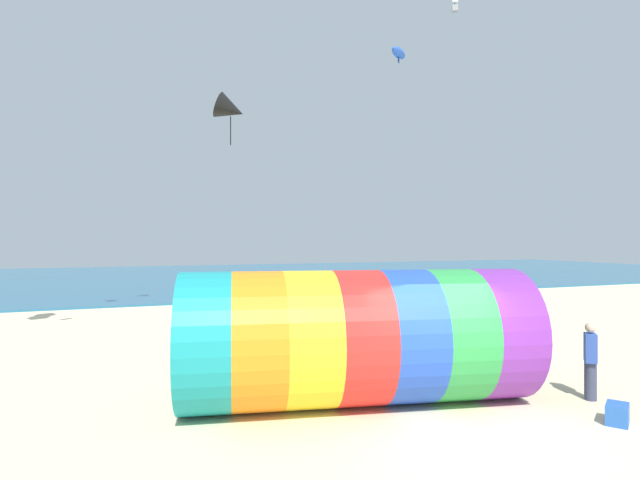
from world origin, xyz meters
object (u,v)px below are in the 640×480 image
(giant_inflatable_tube, at_px, (357,337))
(kite_blue_parafoil, at_px, (399,53))
(kite_white_box, at_px, (455,4))
(bystander_near_water, at_px, (455,306))
(kite_black_delta, at_px, (231,109))
(kite_handler, at_px, (590,361))
(cooler_box, at_px, (617,414))

(giant_inflatable_tube, distance_m, kite_blue_parafoil, 18.79)
(giant_inflatable_tube, relative_size, kite_blue_parafoil, 5.11)
(kite_white_box, bearing_deg, bystander_near_water, -126.69)
(kite_black_delta, bearing_deg, kite_handler, -51.17)
(kite_handler, xyz_separation_m, cooler_box, (-0.73, -1.18, -0.65))
(kite_blue_parafoil, height_order, bystander_near_water, kite_blue_parafoil)
(kite_white_box, bearing_deg, giant_inflatable_tube, -133.32)
(kite_handler, bearing_deg, kite_white_box, 63.45)
(kite_handler, xyz_separation_m, kite_white_box, (6.95, 13.91, 14.85))
(kite_handler, height_order, bystander_near_water, bystander_near_water)
(kite_blue_parafoil, relative_size, cooler_box, 2.81)
(kite_handler, relative_size, kite_blue_parafoil, 1.12)
(kite_white_box, bearing_deg, kite_black_delta, -153.94)
(bystander_near_water, xyz_separation_m, cooler_box, (-3.32, -9.23, -0.68))
(kite_white_box, height_order, cooler_box, kite_white_box)
(kite_blue_parafoil, height_order, cooler_box, kite_blue_parafoil)
(giant_inflatable_tube, height_order, bystander_near_water, giant_inflatable_tube)
(giant_inflatable_tube, xyz_separation_m, bystander_near_water, (7.25, 6.46, -0.51))
(kite_handler, bearing_deg, giant_inflatable_tube, 161.01)
(kite_black_delta, distance_m, cooler_box, 12.50)
(giant_inflatable_tube, xyz_separation_m, kite_white_box, (11.61, 12.31, 14.31))
(bystander_near_water, bearing_deg, kite_blue_parafoil, 79.87)
(giant_inflatable_tube, bearing_deg, kite_handler, -18.99)
(bystander_near_water, relative_size, cooler_box, 3.23)
(giant_inflatable_tube, bearing_deg, kite_black_delta, 103.40)
(giant_inflatable_tube, height_order, kite_handler, giant_inflatable_tube)
(kite_black_delta, distance_m, bystander_near_water, 10.85)
(kite_white_box, xyz_separation_m, bystander_near_water, (-4.36, -5.85, -14.82))
(cooler_box, bearing_deg, kite_black_delta, 121.49)
(kite_handler, relative_size, bystander_near_water, 0.97)
(giant_inflatable_tube, bearing_deg, kite_blue_parafoil, 56.25)
(kite_black_delta, bearing_deg, bystander_near_water, 3.40)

